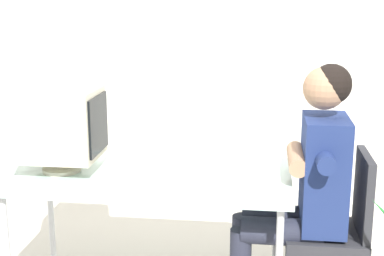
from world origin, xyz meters
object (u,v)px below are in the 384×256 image
Objects in this scene: desk at (150,181)px; office_chair at (338,225)px; crt_monitor at (60,124)px; keyboard at (125,170)px; person_seated at (304,180)px.

office_chair reaches higher than desk.
desk is 3.33× the size of crt_monitor.
person_seated is at bearing 1.10° from keyboard.
desk is 0.14m from keyboard.
keyboard is at bearing 1.65° from crt_monitor.
office_chair is 0.66× the size of person_seated.
person_seated reaches higher than office_chair.
keyboard is 0.93m from person_seated.
person_seated is (0.93, 0.02, -0.02)m from keyboard.
desk is at bearing 179.84° from office_chair.
keyboard is at bearing -178.90° from person_seated.
office_chair is (1.45, 0.03, -0.50)m from crt_monitor.
office_chair is at bearing -0.00° from person_seated.
person_seated is (1.27, 0.03, -0.26)m from crt_monitor.
keyboard is at bearing -170.86° from desk.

